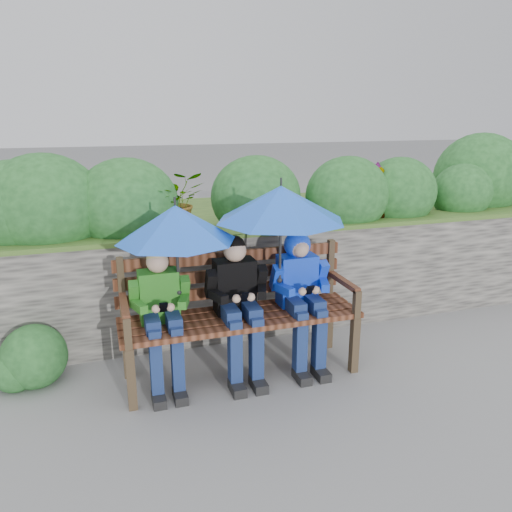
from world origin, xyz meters
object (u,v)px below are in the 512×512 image
object	(u,v)px
park_bench	(238,305)
boy_left	(161,310)
boy_middle	(238,299)
umbrella_left	(176,223)
umbrella_right	(281,204)
boy_right	(301,287)

from	to	relation	value
park_bench	boy_left	xyz separation A→B (m)	(-0.62, -0.08, 0.07)
boy_middle	umbrella_left	bearing A→B (deg)	176.71
umbrella_right	boy_middle	bearing A→B (deg)	180.00
boy_right	boy_middle	bearing A→B (deg)	-178.54
boy_left	umbrella_right	size ratio (longest dim) A/B	1.09
boy_middle	park_bench	bearing A→B (deg)	73.75
boy_left	boy_middle	world-z (taller)	boy_middle
boy_left	boy_right	world-z (taller)	boy_right
boy_right	umbrella_right	size ratio (longest dim) A/B	1.12
boy_left	umbrella_left	world-z (taller)	umbrella_left
boy_left	umbrella_left	distance (m)	0.66
boy_left	umbrella_right	xyz separation A→B (m)	(0.94, -0.00, 0.75)
umbrella_left	umbrella_right	bearing A→B (deg)	-1.87
boy_right	umbrella_right	bearing A→B (deg)	-175.89
park_bench	umbrella_right	world-z (taller)	umbrella_right
park_bench	umbrella_right	size ratio (longest dim) A/B	1.88
boy_left	park_bench	bearing A→B (deg)	7.67
boy_left	boy_right	size ratio (longest dim) A/B	0.97
boy_middle	umbrella_right	xyz separation A→B (m)	(0.34, -0.00, 0.74)
park_bench	boy_right	world-z (taller)	boy_right
boy_middle	boy_left	bearing A→B (deg)	179.54
umbrella_left	umbrella_right	distance (m)	0.80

